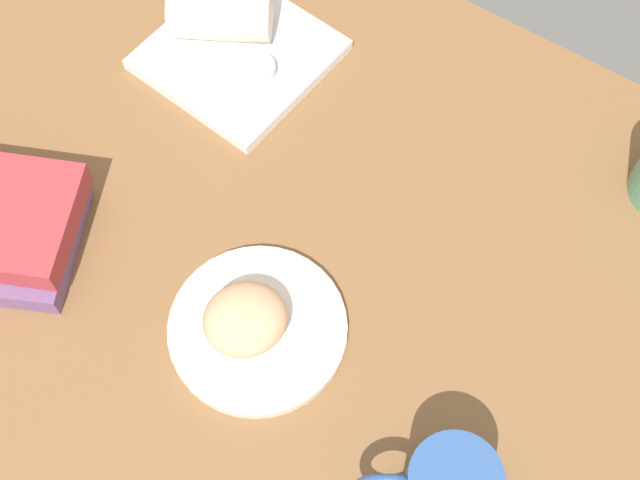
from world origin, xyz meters
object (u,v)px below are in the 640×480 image
object	(u,v)px
sauce_cup	(257,70)
scone_pastry	(245,319)
square_plate	(239,55)
breakfast_wrap	(221,14)
round_plate	(258,329)

from	to	relation	value
sauce_cup	scone_pastry	bearing A→B (deg)	-56.35
scone_pastry	sauce_cup	world-z (taller)	scone_pastry
square_plate	breakfast_wrap	world-z (taller)	breakfast_wrap
square_plate	sauce_cup	xyz separation A→B (cm)	(4.36, -1.89, 1.89)
round_plate	sauce_cup	size ratio (longest dim) A/B	4.16
round_plate	breakfast_wrap	bearing A→B (deg)	131.66
scone_pastry	square_plate	xyz separation A→B (cm)	(-23.25, 30.27, -3.20)
scone_pastry	square_plate	distance (cm)	38.30
scone_pastry	sauce_cup	bearing A→B (deg)	123.65
breakfast_wrap	scone_pastry	bearing A→B (deg)	10.45
round_plate	breakfast_wrap	world-z (taller)	breakfast_wrap
square_plate	sauce_cup	world-z (taller)	sauce_cup
round_plate	breakfast_wrap	distance (cm)	41.74
square_plate	sauce_cup	bearing A→B (deg)	-23.46
round_plate	scone_pastry	world-z (taller)	scone_pastry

